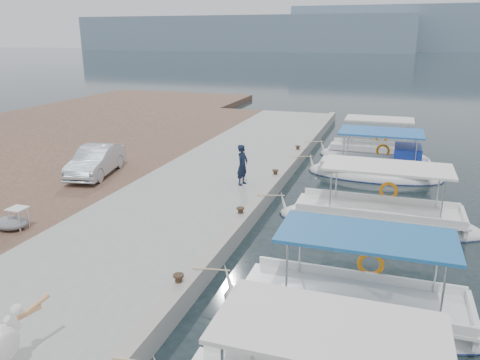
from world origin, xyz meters
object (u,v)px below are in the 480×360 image
Objects in this scene: fisherman at (242,165)px; fishing_caique_e at (374,156)px; fishing_caique_d at (376,172)px; fishing_caique_c at (377,222)px; parked_car at (96,161)px; fishing_caique_b at (353,313)px; pelican at (0,343)px.

fishing_caique_e is at bearing -19.98° from fisherman.
fishing_caique_d is 3.62m from fishing_caique_e.
fishing_caique_c is 12.40m from parked_car.
pelican is (-6.01, -4.63, 1.01)m from fishing_caique_b.
fishing_caique_d reaches higher than fisherman.
fishing_caique_e is 3.72× the size of pelican.
fishing_caique_e is (-0.63, 9.90, 0.00)m from fishing_caique_c.
fishing_caique_c and fishing_caique_d have the same top height.
pelican is (-5.68, -20.74, 1.01)m from fishing_caique_e.
parked_car is (-11.70, -9.05, 1.03)m from fishing_caique_e.
fishing_caique_e is 9.81m from fisherman.
fishing_caique_d reaches higher than pelican.
fishing_caique_d is 13.23m from parked_car.
fishing_caique_e is 3.47× the size of fisherman.
pelican is at bearing -109.28° from fishing_caique_d.
fisherman is at bearing 124.44° from fishing_caique_b.
fishing_caique_e reaches higher than parked_car.
fishing_caique_c is 1.82× the size of parked_car.
fishing_caique_e is 1.50× the size of parked_car.
fishing_caique_e is at bearing 93.63° from fishing_caique_c.
fishing_caique_d is 3.71× the size of fisherman.
fishing_caique_c is (0.30, 6.22, -0.00)m from fishing_caique_b.
parked_car is at bearing 176.07° from fishing_caique_c.
parked_car is at bearing -155.61° from fishing_caique_d.
fisherman is at bearing 86.79° from pelican.
fishing_caique_b is at bearing -92.73° from fishing_caique_c.
parked_car is at bearing 106.70° from fisherman.
fishing_caique_e is 21.53m from pelican.
fishing_caique_c reaches higher than pelican.
parked_car is (-6.71, -0.69, -0.21)m from fisherman.
parked_car reaches higher than pelican.
parked_car is (-12.02, -5.45, 0.96)m from fishing_caique_d.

